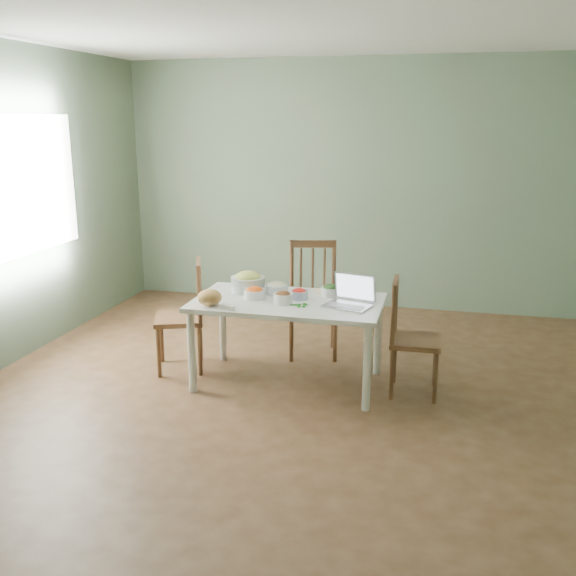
% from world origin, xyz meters
% --- Properties ---
extents(floor, '(5.00, 5.00, 0.00)m').
position_xyz_m(floor, '(0.00, 0.00, 0.00)').
color(floor, '#442815').
rests_on(floor, ground).
extents(ceiling, '(5.00, 5.00, 0.00)m').
position_xyz_m(ceiling, '(0.00, 0.00, 2.70)').
color(ceiling, white).
rests_on(ceiling, ground).
extents(wall_back, '(5.00, 0.00, 2.70)m').
position_xyz_m(wall_back, '(0.00, 2.50, 1.35)').
color(wall_back, '#5E7658').
rests_on(wall_back, ground).
extents(wall_front, '(5.00, 0.00, 2.70)m').
position_xyz_m(wall_front, '(0.00, -2.50, 1.35)').
color(wall_front, '#5E7658').
rests_on(wall_front, ground).
extents(window_left, '(0.04, 1.60, 1.20)m').
position_xyz_m(window_left, '(-2.48, 0.30, 1.50)').
color(window_left, white).
rests_on(window_left, ground).
extents(dining_table, '(1.47, 0.83, 0.69)m').
position_xyz_m(dining_table, '(-0.07, 0.13, 0.34)').
color(dining_table, white).
rests_on(dining_table, floor).
extents(chair_far, '(0.53, 0.52, 1.01)m').
position_xyz_m(chair_far, '(-0.01, 0.80, 0.51)').
color(chair_far, '#54351F').
rests_on(chair_far, floor).
extents(chair_left, '(0.52, 0.53, 0.93)m').
position_xyz_m(chair_left, '(-1.03, 0.21, 0.47)').
color(chair_left, '#54351F').
rests_on(chair_left, floor).
extents(chair_right, '(0.39, 0.41, 0.89)m').
position_xyz_m(chair_right, '(0.93, 0.18, 0.45)').
color(chair_right, '#54351F').
rests_on(chair_right, floor).
extents(bread_boule, '(0.22, 0.22, 0.12)m').
position_xyz_m(bread_boule, '(-0.61, -0.14, 0.75)').
color(bread_boule, '#B27C41').
rests_on(bread_boule, dining_table).
extents(butter_stick, '(0.12, 0.08, 0.03)m').
position_xyz_m(butter_stick, '(-0.44, -0.21, 0.71)').
color(butter_stick, beige).
rests_on(butter_stick, dining_table).
extents(bowl_squash, '(0.34, 0.34, 0.16)m').
position_xyz_m(bowl_squash, '(-0.45, 0.32, 0.77)').
color(bowl_squash, '#D7C84B').
rests_on(bowl_squash, dining_table).
extents(bowl_carrot, '(0.22, 0.22, 0.09)m').
position_xyz_m(bowl_carrot, '(-0.33, 0.12, 0.74)').
color(bowl_carrot, '#EC5800').
rests_on(bowl_carrot, dining_table).
extents(bowl_onion, '(0.21, 0.21, 0.10)m').
position_xyz_m(bowl_onion, '(-0.20, 0.30, 0.74)').
color(bowl_onion, beige).
rests_on(bowl_onion, dining_table).
extents(bowl_mushroom, '(0.20, 0.20, 0.10)m').
position_xyz_m(bowl_mushroom, '(-0.08, 0.04, 0.74)').
color(bowl_mushroom, '#421D10').
rests_on(bowl_mushroom, dining_table).
extents(bowl_redpep, '(0.18, 0.18, 0.08)m').
position_xyz_m(bowl_redpep, '(0.01, 0.20, 0.73)').
color(bowl_redpep, red).
rests_on(bowl_redpep, dining_table).
extents(bowl_broccoli, '(0.18, 0.18, 0.09)m').
position_xyz_m(bowl_broccoli, '(0.23, 0.34, 0.74)').
color(bowl_broccoli, '#1E3D14').
rests_on(bowl_broccoli, dining_table).
extents(flatbread, '(0.21, 0.21, 0.02)m').
position_xyz_m(flatbread, '(0.18, 0.44, 0.70)').
color(flatbread, beige).
rests_on(flatbread, dining_table).
extents(basil_bunch, '(0.17, 0.17, 0.02)m').
position_xyz_m(basil_bunch, '(0.04, 0.01, 0.70)').
color(basil_bunch, '#0D690C').
rests_on(basil_bunch, dining_table).
extents(laptop, '(0.40, 0.35, 0.23)m').
position_xyz_m(laptop, '(0.41, 0.07, 0.81)').
color(laptop, silver).
rests_on(laptop, dining_table).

